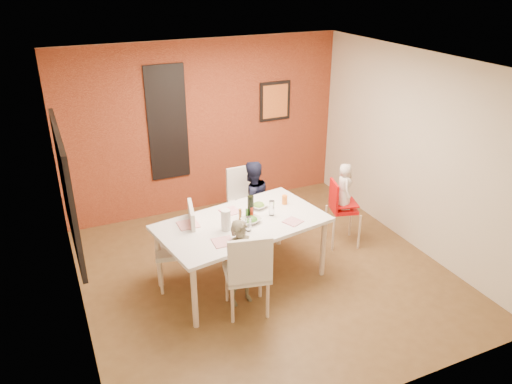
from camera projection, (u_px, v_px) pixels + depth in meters
name	position (u px, v px, depth m)	size (l,w,h in m)	color
ground	(265.00, 274.00, 6.52)	(4.50, 4.50, 0.00)	brown
ceiling	(267.00, 64.00, 5.39)	(4.50, 4.50, 0.02)	white
wall_back	(205.00, 127.00, 7.82)	(4.50, 0.02, 2.70)	beige
wall_front	(383.00, 277.00, 4.09)	(4.50, 0.02, 2.70)	beige
wall_left	(68.00, 214.00, 5.12)	(0.02, 4.50, 2.70)	beige
wall_right	(415.00, 152.00, 6.80)	(0.02, 4.50, 2.70)	beige
brick_accent_wall	(205.00, 128.00, 7.80)	(4.50, 0.02, 2.70)	maroon
picture_window_frame	(67.00, 189.00, 5.21)	(0.05, 1.70, 1.30)	black
picture_window_pane	(68.00, 189.00, 5.22)	(0.02, 1.55, 1.15)	black
glassblock_strip	(167.00, 123.00, 7.50)	(0.55, 0.03, 1.70)	silver
glassblock_surround	(168.00, 123.00, 7.50)	(0.60, 0.03, 1.76)	black
art_print_frame	(275.00, 101.00, 8.11)	(0.54, 0.03, 0.64)	black
art_print_canvas	(275.00, 101.00, 8.10)	(0.44, 0.01, 0.54)	orange
dining_table	(242.00, 227.00, 6.08)	(2.18, 1.44, 0.84)	white
chair_near	(248.00, 271.00, 5.53)	(0.59, 0.59, 1.06)	silver
chair_far	(245.00, 197.00, 7.33)	(0.47, 0.47, 1.00)	white
chair_left	(183.00, 241.00, 6.11)	(0.58, 0.58, 1.06)	silver
high_chair	(341.00, 207.00, 6.99)	(0.50, 0.50, 0.97)	red
child_near	(241.00, 263.00, 5.77)	(0.39, 0.26, 1.07)	brown
child_far	(252.00, 201.00, 7.11)	(0.59, 0.46, 1.21)	black
toddler	(344.00, 186.00, 6.86)	(0.32, 0.21, 0.66)	silver
plate_near_left	(223.00, 242.00, 5.60)	(0.22, 0.22, 0.01)	white
plate_far_mid	(230.00, 211.00, 6.29)	(0.22, 0.22, 0.01)	white
plate_near_right	(293.00, 222.00, 6.04)	(0.20, 0.20, 0.01)	silver
plate_far_left	(188.00, 225.00, 5.97)	(0.24, 0.24, 0.01)	white
salad_bowl_a	(251.00, 220.00, 6.03)	(0.23, 0.23, 0.06)	white
salad_bowl_b	(259.00, 206.00, 6.39)	(0.22, 0.22, 0.06)	white
wine_bottle	(251.00, 207.00, 6.08)	(0.08, 0.08, 0.29)	black
wine_glass_a	(249.00, 224.00, 5.81)	(0.06, 0.06, 0.18)	white
wine_glass_b	(272.00, 208.00, 6.17)	(0.07, 0.07, 0.20)	white
paper_towel_roll	(226.00, 220.00, 5.81)	(0.11, 0.11, 0.26)	silver
condiment_red	(252.00, 213.00, 6.09)	(0.04, 0.04, 0.16)	red
condiment_green	(247.00, 214.00, 6.09)	(0.03, 0.03, 0.13)	#336B23
condiment_brown	(240.00, 214.00, 6.07)	(0.04, 0.04, 0.14)	brown
sippy_cup	(285.00, 200.00, 6.47)	(0.07, 0.07, 0.12)	orange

